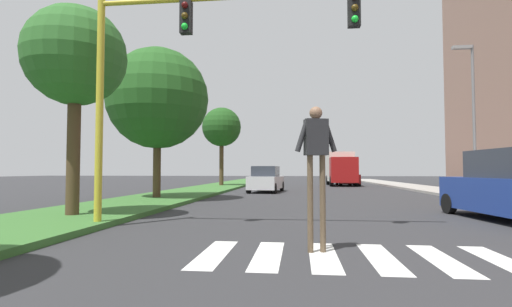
{
  "coord_description": "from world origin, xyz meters",
  "views": [
    {
      "loc": [
        -0.84,
        1.93,
        1.39
      ],
      "look_at": [
        -2.89,
        20.15,
        2.21
      ],
      "focal_mm": 26.69,
      "sensor_mm": 36.0,
      "label": 1
    }
  ],
  "objects": [
    {
      "name": "tree_far",
      "position": [
        -7.46,
        19.14,
        4.79
      ],
      "size": [
        4.76,
        4.76,
        7.04
      ],
      "color": "#4C3823",
      "rests_on": "median_strip"
    },
    {
      "name": "traffic_light_gantry",
      "position": [
        -3.65,
        10.75,
        4.3
      ],
      "size": [
        7.35,
        0.3,
        6.0
      ],
      "color": "gold",
      "rests_on": "median_strip"
    },
    {
      "name": "ground_plane",
      "position": [
        0.0,
        30.0,
        0.0
      ],
      "size": [
        140.0,
        140.0,
        0.0
      ],
      "primitive_type": "plane",
      "color": "#2D2D30"
    },
    {
      "name": "street_lamp_right",
      "position": [
        7.7,
        21.71,
        4.59
      ],
      "size": [
        1.02,
        0.24,
        7.5
      ],
      "color": "slate",
      "rests_on": "sidewalk_right"
    },
    {
      "name": "sedan_distant",
      "position": [
        3.66,
        37.97,
        0.79
      ],
      "size": [
        1.86,
        4.38,
        1.71
      ],
      "color": "maroon",
      "rests_on": "ground_plane"
    },
    {
      "name": "tree_mid",
      "position": [
        -7.18,
        12.03,
        4.62
      ],
      "size": [
        2.84,
        2.84,
        5.95
      ],
      "color": "#4C3823",
      "rests_on": "median_strip"
    },
    {
      "name": "tree_distant",
      "position": [
        -7.39,
        33.81,
        5.08
      ],
      "size": [
        3.33,
        3.33,
        6.64
      ],
      "color": "#4C3823",
      "rests_on": "median_strip"
    },
    {
      "name": "truck_box_delivery",
      "position": [
        3.06,
        37.93,
        1.63
      ],
      "size": [
        2.4,
        6.2,
        3.1
      ],
      "color": "maroon",
      "rests_on": "ground_plane"
    },
    {
      "name": "sedan_midblock",
      "position": [
        -2.93,
        26.44,
        0.77
      ],
      "size": [
        2.16,
        4.41,
        1.67
      ],
      "color": "silver",
      "rests_on": "ground_plane"
    },
    {
      "name": "sidewalk_right",
      "position": [
        8.3,
        28.0,
        0.07
      ],
      "size": [
        3.0,
        64.0,
        0.15
      ],
      "primitive_type": "cube",
      "color": "#9E9991",
      "rests_on": "ground_plane"
    },
    {
      "name": "crosswalk",
      "position": [
        0.0,
        8.21,
        0.0
      ],
      "size": [
        4.95,
        2.2,
        0.01
      ],
      "color": "silver",
      "rests_on": "ground_plane"
    },
    {
      "name": "pedestrian_performer",
      "position": [
        -0.54,
        8.51,
        1.66
      ],
      "size": [
        0.74,
        0.33,
        2.49
      ],
      "color": "brown",
      "rests_on": "ground_plane"
    },
    {
      "name": "median_strip",
      "position": [
        -7.35,
        28.0,
        0.07
      ],
      "size": [
        3.86,
        64.0,
        0.15
      ],
      "primitive_type": "cube",
      "color": "#386B2D",
      "rests_on": "ground_plane"
    }
  ]
}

